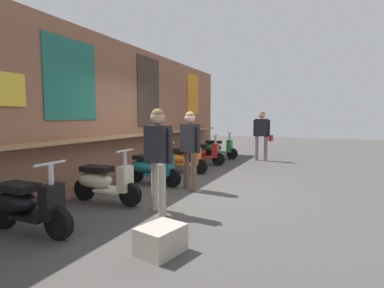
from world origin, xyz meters
TOP-DOWN VIEW (x-y plane):
  - ground_plane at (0.00, 0.00)m, footprint 34.36×34.36m
  - market_stall_facade at (-0.01, 2.02)m, footprint 12.27×0.61m
  - scooter_black at (-3.05, 1.08)m, footprint 0.46×1.40m
  - scooter_cream at (-1.56, 1.08)m, footprint 0.46×1.40m
  - scooter_teal at (0.03, 1.08)m, footprint 0.49×1.40m
  - scooter_orange at (1.57, 1.08)m, footprint 0.46×1.40m
  - scooter_red at (3.05, 1.08)m, footprint 0.50×1.40m
  - scooter_green at (4.61, 1.08)m, footprint 0.46×1.40m
  - shopper_with_handbag at (4.70, -0.53)m, footprint 0.27×0.68m
  - shopper_browsing at (-0.10, 0.04)m, footprint 0.34×0.53m
  - shopper_passing at (-1.64, -0.11)m, footprint 0.36×0.56m
  - merchandise_crate at (-2.85, -0.84)m, footprint 0.57×0.50m

SIDE VIEW (x-z plane):
  - ground_plane at x=0.00m, z-range 0.00..0.00m
  - merchandise_crate at x=-2.85m, z-range 0.00..0.31m
  - scooter_black at x=-3.05m, z-range -0.10..0.87m
  - scooter_cream at x=-1.56m, z-range -0.10..0.87m
  - scooter_teal at x=0.03m, z-range -0.10..0.87m
  - scooter_orange at x=1.57m, z-range -0.10..0.87m
  - scooter_red at x=3.05m, z-range -0.10..0.87m
  - scooter_green at x=4.61m, z-range -0.10..0.87m
  - shopper_browsing at x=-0.10m, z-range 0.19..1.82m
  - shopper_passing at x=-1.64m, z-range 0.19..1.84m
  - shopper_with_handbag at x=4.70m, z-range 0.20..1.93m
  - market_stall_facade at x=-0.01m, z-range 0.00..3.27m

